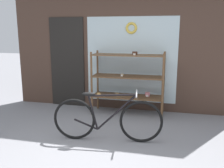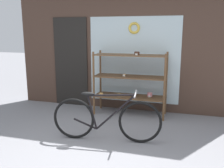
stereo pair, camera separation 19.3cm
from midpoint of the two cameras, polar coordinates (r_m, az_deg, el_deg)
ground_plane at (r=3.77m, az=-6.71°, el=-16.36°), size 30.00×30.00×0.00m
storefront_facade at (r=5.67m, az=1.18°, el=13.14°), size 5.23×0.13×3.91m
display_case at (r=5.34m, az=2.64°, el=1.40°), size 1.53×0.50×1.37m
bicycle at (r=4.12m, az=-2.54°, el=-8.02°), size 1.80×0.46×0.83m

